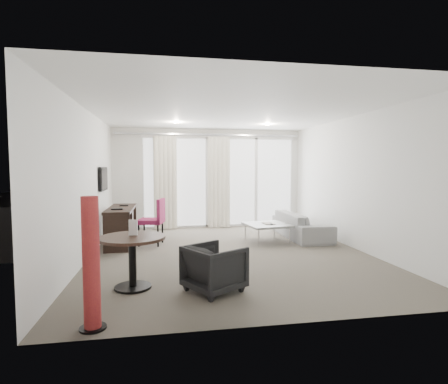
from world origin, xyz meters
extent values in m
cube|color=#595247|center=(0.00, 0.00, 0.00)|extent=(5.00, 6.00, 0.00)
cube|color=white|center=(0.00, 0.00, 2.60)|extent=(5.00, 6.00, 0.00)
cube|color=silver|center=(-2.50, 0.00, 1.30)|extent=(0.00, 6.00, 2.60)
cube|color=silver|center=(2.50, 0.00, 1.30)|extent=(0.00, 6.00, 2.60)
cube|color=silver|center=(0.00, -3.00, 1.30)|extent=(5.00, 0.00, 2.60)
cylinder|color=#FFE0B2|center=(-0.90, 1.60, 2.59)|extent=(0.12, 0.12, 0.02)
cylinder|color=#FFE0B2|center=(1.20, 1.60, 2.59)|extent=(0.12, 0.12, 0.02)
cylinder|color=maroon|center=(-1.90, -2.77, 0.66)|extent=(0.31, 0.31, 1.31)
imported|color=black|center=(-0.56, -1.93, 0.30)|extent=(0.90, 0.89, 0.60)
imported|color=gray|center=(1.89, 1.20, 0.29)|extent=(0.76, 1.96, 0.57)
cube|color=#4D4D50|center=(0.30, 4.50, -0.06)|extent=(5.60, 3.00, 0.12)
camera|label=1|loc=(-1.19, -6.28, 1.59)|focal=28.00mm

